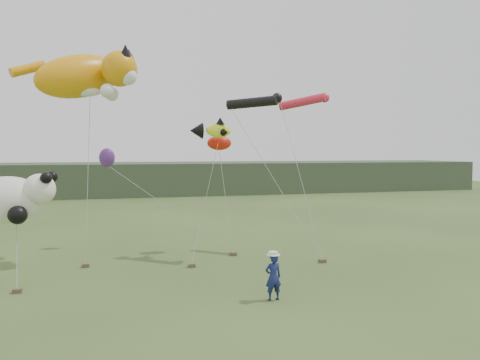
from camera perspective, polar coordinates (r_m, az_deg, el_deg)
ground at (r=18.41m, az=-1.96°, el=-14.23°), size 120.00×120.00×0.00m
headland at (r=61.91m, az=-13.84°, el=0.10°), size 90.00×13.00×4.00m
festival_attendant at (r=18.01m, az=4.07°, el=-11.72°), size 0.67×0.46×1.76m
sandbag_anchors at (r=23.02m, az=-7.55°, el=-10.37°), size 14.17×4.52×0.17m
cat_kite at (r=25.59m, az=-18.01°, el=12.05°), size 6.37×4.51×3.20m
fish_kite at (r=25.24m, az=-3.65°, el=6.07°), size 2.21×1.51×1.16m
tube_kites at (r=25.93m, az=5.06°, el=9.52°), size 6.08×3.30×1.07m
panda_kite at (r=22.64m, az=-25.98°, el=-2.04°), size 3.61×2.33×2.24m
misc_kites at (r=27.01m, az=-8.15°, el=3.76°), size 7.31×3.28×1.80m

